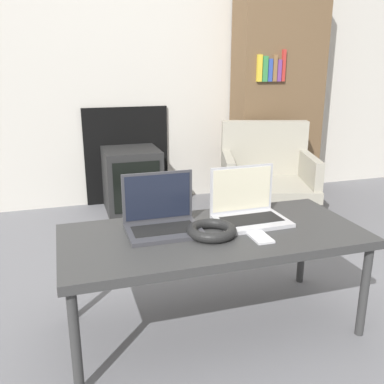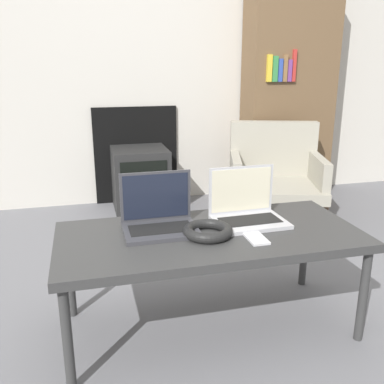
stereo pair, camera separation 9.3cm
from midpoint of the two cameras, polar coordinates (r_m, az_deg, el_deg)
ground_plane at (r=1.87m, az=4.95°, el=-19.50°), size 14.00×14.00×0.00m
wall_back at (r=3.50m, az=-6.19°, el=19.69°), size 7.00×0.08×2.60m
table at (r=1.77m, az=3.94°, el=-6.48°), size 1.24×0.56×0.44m
laptop_left at (r=1.78m, az=-2.94°, el=-3.38°), size 0.30×0.23×0.23m
laptop_right at (r=1.89m, az=8.69°, el=-2.33°), size 0.31×0.23×0.23m
headphones at (r=1.72m, az=3.68°, el=-5.21°), size 0.20×0.20×0.04m
phone at (r=1.72m, az=10.06°, el=-6.10°), size 0.07×0.13×0.01m
tv at (r=3.34m, az=-6.10°, el=1.70°), size 0.42×0.43×0.48m
armchair at (r=3.25m, az=11.78°, el=2.92°), size 0.80×0.75×0.68m
bookshelf at (r=3.68m, az=13.42°, el=12.88°), size 0.72×0.32×1.76m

